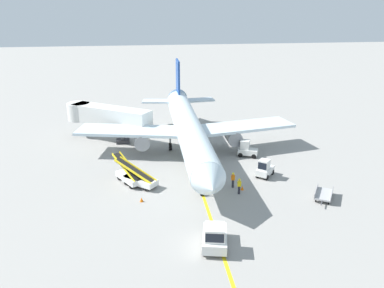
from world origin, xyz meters
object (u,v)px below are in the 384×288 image
baggage_tug_by_cargo_door (265,169)px  ground_crew_wing_walker (239,186)px  baggage_cart_loaded (324,194)px  ground_crew_marshaller (233,179)px  jet_bridge (103,115)px  pushback_tug (215,237)px  safety_cone_nose_left (242,188)px  baggage_tug_near_wing (247,149)px  safety_cone_nose_right (142,200)px  belt_loader_aft_hold (139,179)px  airliner (188,128)px  belt_loader_forward_hold (129,175)px

baggage_tug_by_cargo_door → ground_crew_wing_walker: bearing=-136.2°
baggage_cart_loaded → ground_crew_marshaller: bearing=155.9°
jet_bridge → pushback_tug: bearing=-69.9°
baggage_cart_loaded → safety_cone_nose_left: 8.08m
baggage_tug_by_cargo_door → ground_crew_wing_walker: baggage_tug_by_cargo_door is taller
baggage_tug_near_wing → baggage_tug_by_cargo_door: size_ratio=1.02×
pushback_tug → ground_crew_marshaller: (4.02, 10.43, -0.08)m
baggage_tug_near_wing → ground_crew_marshaller: 9.34m
baggage_tug_by_cargo_door → safety_cone_nose_right: baggage_tug_by_cargo_door is taller
baggage_tug_by_cargo_door → belt_loader_aft_hold: bearing=-178.6°
baggage_tug_near_wing → ground_crew_wing_walker: size_ratio=1.60×
airliner → belt_loader_aft_hold: size_ratio=7.66×
baggage_cart_loaded → ground_crew_wing_walker: size_ratio=2.13×
baggage_tug_by_cargo_door → safety_cone_nose_right: size_ratio=6.07×
baggage_tug_by_cargo_door → baggage_tug_near_wing: bearing=92.5°
airliner → baggage_tug_near_wing: 7.90m
jet_bridge → belt_loader_aft_hold: bearing=-73.9°
baggage_cart_loaded → pushback_tug: bearing=-151.5°
belt_loader_aft_hold → baggage_tug_by_cargo_door: bearing=1.4°
jet_bridge → baggage_tug_near_wing: (18.19, -9.24, -2.62)m
baggage_tug_near_wing → ground_crew_marshaller: size_ratio=1.60×
belt_loader_forward_hold → baggage_cart_loaded: belt_loader_forward_hold is taller
pushback_tug → baggage_cart_loaded: bearing=28.5°
pushback_tug → baggage_tug_by_cargo_door: (8.18, 12.60, -0.07)m
airliner → safety_cone_nose_left: 12.53m
ground_crew_marshaller → baggage_cart_loaded: bearing=-24.1°
baggage_cart_loaded → safety_cone_nose_left: (-7.49, 3.02, -0.25)m
ground_crew_marshaller → ground_crew_wing_walker: (0.26, -1.56, 0.00)m
ground_crew_marshaller → safety_cone_nose_left: 1.30m
belt_loader_aft_hold → baggage_cart_loaded: bearing=-17.1°
belt_loader_forward_hold → belt_loader_aft_hold: 1.46m
pushback_tug → ground_crew_wing_walker: pushback_tug is taller
baggage_tug_near_wing → ground_crew_wing_walker: 10.68m
airliner → belt_loader_forward_hold: airliner is taller
baggage_tug_by_cargo_door → jet_bridge: bearing=139.9°
belt_loader_aft_hold → ground_crew_marshaller: size_ratio=2.71×
baggage_tug_near_wing → baggage_tug_by_cargo_door: (0.28, -6.32, 0.00)m
airliner → baggage_cart_loaded: 18.75m
belt_loader_forward_hold → baggage_cart_loaded: size_ratio=1.38×
jet_bridge → belt_loader_aft_hold: (4.58, -15.89, -2.77)m
airliner → safety_cone_nose_left: size_ratio=80.11×
ground_crew_marshaller → safety_cone_nose_right: size_ratio=3.86×
belt_loader_forward_hold → safety_cone_nose_right: belt_loader_forward_hold is taller
pushback_tug → belt_loader_forward_hold: size_ratio=0.79×
airliner → jet_bridge: (-11.01, 7.06, 0.12)m
belt_loader_forward_hold → safety_cone_nose_right: size_ratio=11.33×
belt_loader_forward_hold → pushback_tug: bearing=-63.1°
belt_loader_aft_hold → safety_cone_nose_left: (10.58, -2.55, -0.56)m
airliner → belt_loader_forward_hold: bearing=-133.7°
jet_bridge → baggage_cart_loaded: 31.35m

